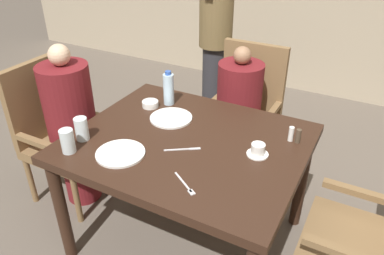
{
  "coord_description": "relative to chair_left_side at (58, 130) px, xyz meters",
  "views": [
    {
      "loc": [
        0.84,
        -1.51,
        1.85
      ],
      "look_at": [
        0.0,
        0.05,
        0.8
      ],
      "focal_mm": 35.0,
      "sensor_mm": 36.0,
      "label": 1
    }
  ],
  "objects": [
    {
      "name": "ground_plane",
      "position": [
        1.02,
        0.0,
        -0.52
      ],
      "size": [
        16.0,
        16.0,
        0.0
      ],
      "primitive_type": "plane",
      "color": "#60564C"
    },
    {
      "name": "diner_in_far_chair",
      "position": [
        1.02,
        0.77,
        0.02
      ],
      "size": [
        0.32,
        0.32,
        1.05
      ],
      "color": "maroon",
      "rests_on": "ground_plane"
    },
    {
      "name": "knife_beside_plate",
      "position": [
        1.06,
        -0.09,
        0.23
      ],
      "size": [
        0.17,
        0.12,
        0.0
      ],
      "color": "silver",
      "rests_on": "dining_table"
    },
    {
      "name": "water_bottle",
      "position": [
        0.71,
        0.33,
        0.33
      ],
      "size": [
        0.07,
        0.07,
        0.22
      ],
      "color": "silver",
      "rests_on": "dining_table"
    },
    {
      "name": "plate_main_left",
      "position": [
        0.82,
        0.16,
        0.23
      ],
      "size": [
        0.26,
        0.26,
        0.01
      ],
      "color": "white",
      "rests_on": "dining_table"
    },
    {
      "name": "glass_tall_near",
      "position": [
        0.54,
        -0.39,
        0.29
      ],
      "size": [
        0.07,
        0.07,
        0.13
      ],
      "color": "silver",
      "rests_on": "dining_table"
    },
    {
      "name": "glass_tall_mid",
      "position": [
        0.51,
        -0.27,
        0.29
      ],
      "size": [
        0.07,
        0.07,
        0.13
      ],
      "color": "silver",
      "rests_on": "dining_table"
    },
    {
      "name": "standing_host",
      "position": [
        0.53,
        1.4,
        0.39
      ],
      "size": [
        0.29,
        0.32,
        1.7
      ],
      "color": "#2D2D33",
      "rests_on": "ground_plane"
    },
    {
      "name": "chair_right_side",
      "position": [
        2.05,
        0.0,
        0.0
      ],
      "size": [
        0.5,
        0.49,
        0.99
      ],
      "color": "brown",
      "rests_on": "ground_plane"
    },
    {
      "name": "chair_far_side",
      "position": [
        1.02,
        0.92,
        0.0
      ],
      "size": [
        0.49,
        0.5,
        0.99
      ],
      "color": "brown",
      "rests_on": "ground_plane"
    },
    {
      "name": "teacup_with_saucer",
      "position": [
        1.41,
        0.04,
        0.25
      ],
      "size": [
        0.11,
        0.11,
        0.06
      ],
      "color": "white",
      "rests_on": "dining_table"
    },
    {
      "name": "dining_table",
      "position": [
        1.02,
        0.0,
        0.14
      ],
      "size": [
        1.26,
        1.04,
        0.75
      ],
      "color": "#331E14",
      "rests_on": "ground_plane"
    },
    {
      "name": "pepper_shaker",
      "position": [
        1.56,
        0.26,
        0.27
      ],
      "size": [
        0.03,
        0.03,
        0.08
      ],
      "color": "#4C3D2D",
      "rests_on": "dining_table"
    },
    {
      "name": "salt_shaker",
      "position": [
        1.52,
        0.26,
        0.27
      ],
      "size": [
        0.03,
        0.03,
        0.08
      ],
      "color": "white",
      "rests_on": "dining_table"
    },
    {
      "name": "diner_in_left_chair",
      "position": [
        0.15,
        0.0,
        0.07
      ],
      "size": [
        0.32,
        0.32,
        1.15
      ],
      "color": "maroon",
      "rests_on": "ground_plane"
    },
    {
      "name": "bowl_small",
      "position": [
        0.62,
        0.23,
        0.25
      ],
      "size": [
        0.1,
        0.1,
        0.04
      ],
      "color": "white",
      "rests_on": "dining_table"
    },
    {
      "name": "chair_left_side",
      "position": [
        0.0,
        0.0,
        0.0
      ],
      "size": [
        0.5,
        0.49,
        0.99
      ],
      "color": "brown",
      "rests_on": "ground_plane"
    },
    {
      "name": "plate_main_right",
      "position": [
        0.79,
        -0.29,
        0.23
      ],
      "size": [
        0.26,
        0.26,
        0.01
      ],
      "color": "white",
      "rests_on": "dining_table"
    },
    {
      "name": "fork_beside_plate",
      "position": [
        1.21,
        -0.35,
        0.23
      ],
      "size": [
        0.16,
        0.11,
        0.0
      ],
      "color": "silver",
      "rests_on": "dining_table"
    }
  ]
}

